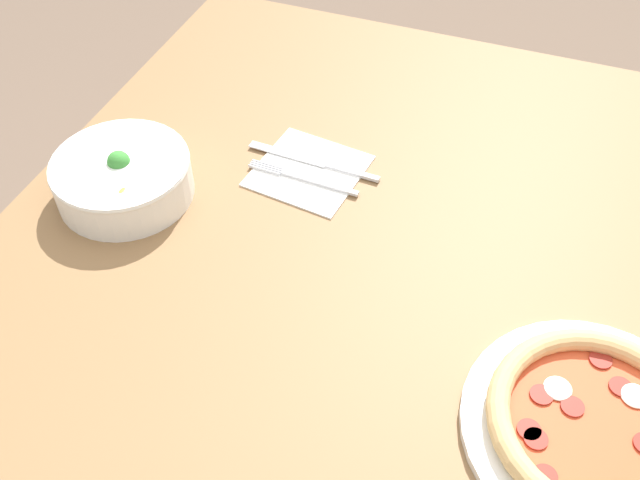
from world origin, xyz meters
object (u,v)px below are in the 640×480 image
Objects in this scene: pizza at (597,426)px; fork at (304,179)px; bowl at (122,176)px; knife at (319,163)px.

fork is at bearing 58.68° from pizza.
bowl reaches higher than pizza.
knife is at bearing 54.49° from pizza.
bowl is 0.26m from fork.
pizza is 0.69m from bowl.
bowl reaches higher than fork.
pizza is 0.52m from fork.
bowl reaches higher than knife.
bowl is at bearing 77.13° from pizza.
fork is 0.82× the size of knife.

